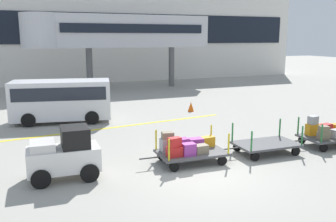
{
  "coord_description": "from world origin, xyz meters",
  "views": [
    {
      "loc": [
        -5.19,
        -9.71,
        4.2
      ],
      "look_at": [
        0.11,
        3.26,
        1.4
      ],
      "focal_mm": 39.2,
      "sensor_mm": 36.0,
      "label": 1
    }
  ],
  "objects_px": {
    "baggage_cart_lead": "(188,148)",
    "baggage_cart_tail": "(328,133)",
    "baggage_tug": "(65,155)",
    "baggage_cart_middle": "(266,144)",
    "shuttle_van": "(61,98)",
    "safety_cone_near": "(191,107)"
  },
  "relations": [
    {
      "from": "shuttle_van",
      "to": "safety_cone_near",
      "type": "distance_m",
      "value": 7.28
    },
    {
      "from": "shuttle_van",
      "to": "safety_cone_near",
      "type": "relative_size",
      "value": 9.24
    },
    {
      "from": "baggage_tug",
      "to": "safety_cone_near",
      "type": "height_order",
      "value": "baggage_tug"
    },
    {
      "from": "baggage_cart_lead",
      "to": "baggage_cart_middle",
      "type": "relative_size",
      "value": 1.0
    },
    {
      "from": "baggage_cart_tail",
      "to": "shuttle_van",
      "type": "xyz_separation_m",
      "value": [
        -9.26,
        8.3,
        0.73
      ]
    },
    {
      "from": "baggage_cart_lead",
      "to": "safety_cone_near",
      "type": "distance_m",
      "value": 8.97
    },
    {
      "from": "baggage_cart_middle",
      "to": "baggage_cart_tail",
      "type": "height_order",
      "value": "baggage_cart_tail"
    },
    {
      "from": "baggage_cart_tail",
      "to": "safety_cone_near",
      "type": "relative_size",
      "value": 5.5
    },
    {
      "from": "baggage_tug",
      "to": "baggage_cart_lead",
      "type": "relative_size",
      "value": 0.71
    },
    {
      "from": "shuttle_van",
      "to": "safety_cone_near",
      "type": "bearing_deg",
      "value": -0.57
    },
    {
      "from": "baggage_tug",
      "to": "safety_cone_near",
      "type": "bearing_deg",
      "value": 44.57
    },
    {
      "from": "baggage_tug",
      "to": "baggage_cart_middle",
      "type": "xyz_separation_m",
      "value": [
        7.15,
        -0.26,
        -0.41
      ]
    },
    {
      "from": "baggage_cart_middle",
      "to": "shuttle_van",
      "type": "relative_size",
      "value": 0.6
    },
    {
      "from": "baggage_tug",
      "to": "baggage_cart_tail",
      "type": "distance_m",
      "value": 10.08
    },
    {
      "from": "baggage_tug",
      "to": "baggage_cart_middle",
      "type": "relative_size",
      "value": 0.71
    },
    {
      "from": "baggage_cart_middle",
      "to": "safety_cone_near",
      "type": "height_order",
      "value": "baggage_cart_middle"
    },
    {
      "from": "baggage_cart_lead",
      "to": "shuttle_van",
      "type": "bearing_deg",
      "value": 111.68
    },
    {
      "from": "baggage_cart_lead",
      "to": "safety_cone_near",
      "type": "xyz_separation_m",
      "value": [
        4.0,
        8.03,
        -0.24
      ]
    },
    {
      "from": "baggage_cart_lead",
      "to": "baggage_cart_tail",
      "type": "relative_size",
      "value": 1.0
    },
    {
      "from": "baggage_tug",
      "to": "baggage_cart_middle",
      "type": "distance_m",
      "value": 7.17
    },
    {
      "from": "baggage_cart_middle",
      "to": "shuttle_van",
      "type": "xyz_separation_m",
      "value": [
        -6.34,
        8.25,
        0.89
      ]
    },
    {
      "from": "baggage_tug",
      "to": "baggage_cart_lead",
      "type": "height_order",
      "value": "baggage_tug"
    }
  ]
}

